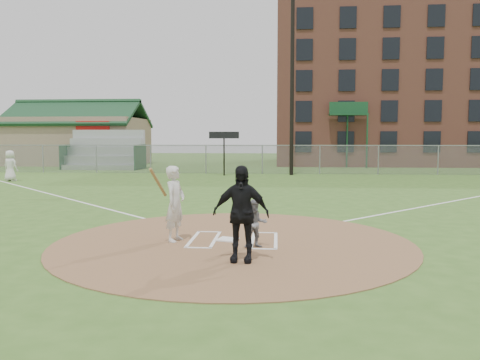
# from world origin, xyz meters

# --- Properties ---
(ground) EXTENTS (140.00, 140.00, 0.00)m
(ground) POSITION_xyz_m (0.00, 0.00, 0.00)
(ground) COLOR #396121
(ground) RESTS_ON ground
(dirt_circle) EXTENTS (8.40, 8.40, 0.02)m
(dirt_circle) POSITION_xyz_m (0.00, 0.00, 0.01)
(dirt_circle) COLOR #8B6442
(dirt_circle) RESTS_ON ground
(home_plate) EXTENTS (0.57, 0.57, 0.03)m
(home_plate) POSITION_xyz_m (-0.15, 0.12, 0.04)
(home_plate) COLOR white
(home_plate) RESTS_ON dirt_circle
(foul_line_first) EXTENTS (17.04, 17.04, 0.01)m
(foul_line_first) POSITION_xyz_m (9.00, 9.00, 0.01)
(foul_line_first) COLOR white
(foul_line_first) RESTS_ON ground
(foul_line_third) EXTENTS (17.04, 17.04, 0.01)m
(foul_line_third) POSITION_xyz_m (-9.00, 9.00, 0.01)
(foul_line_third) COLOR white
(foul_line_third) RESTS_ON ground
(catcher) EXTENTS (0.62, 0.54, 1.08)m
(catcher) POSITION_xyz_m (0.55, -0.61, 0.56)
(catcher) COLOR slate
(catcher) RESTS_ON dirt_circle
(umpire) EXTENTS (1.15, 0.55, 1.90)m
(umpire) POSITION_xyz_m (0.31, -1.79, 0.97)
(umpire) COLOR black
(umpire) RESTS_ON dirt_circle
(ondeck_player) EXTENTS (0.97, 0.74, 1.78)m
(ondeck_player) POSITION_xyz_m (-14.39, 15.07, 0.89)
(ondeck_player) COLOR silver
(ondeck_player) RESTS_ON ground
(batters_boxes) EXTENTS (2.08, 1.88, 0.01)m
(batters_boxes) POSITION_xyz_m (0.00, 0.15, 0.03)
(batters_boxes) COLOR white
(batters_boxes) RESTS_ON dirt_circle
(batter_at_plate) EXTENTS (0.74, 1.06, 1.79)m
(batter_at_plate) POSITION_xyz_m (-1.37, -0.07, 0.92)
(batter_at_plate) COLOR silver
(batter_at_plate) RESTS_ON dirt_circle
(outfield_fence) EXTENTS (56.08, 0.08, 2.03)m
(outfield_fence) POSITION_xyz_m (0.00, 22.00, 1.02)
(outfield_fence) COLOR slate
(outfield_fence) RESTS_ON ground
(bleachers) EXTENTS (6.08, 3.20, 3.20)m
(bleachers) POSITION_xyz_m (-13.00, 26.20, 1.59)
(bleachers) COLOR #B7BABF
(bleachers) RESTS_ON ground
(clubhouse) EXTENTS (12.20, 8.71, 6.23)m
(clubhouse) POSITION_xyz_m (-18.00, 32.99, 2.39)
(clubhouse) COLOR gray
(clubhouse) RESTS_ON ground
(brick_warehouse) EXTENTS (30.00, 17.17, 15.00)m
(brick_warehouse) POSITION_xyz_m (16.00, 37.96, 7.50)
(brick_warehouse) COLOR #A05645
(brick_warehouse) RESTS_ON ground
(light_pole) EXTENTS (1.20, 0.30, 12.22)m
(light_pole) POSITION_xyz_m (2.00, 21.00, 6.61)
(light_pole) COLOR black
(light_pole) RESTS_ON ground
(scoreboard_sign) EXTENTS (2.00, 0.10, 2.93)m
(scoreboard_sign) POSITION_xyz_m (-2.50, 20.20, 2.39)
(scoreboard_sign) COLOR black
(scoreboard_sign) RESTS_ON ground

